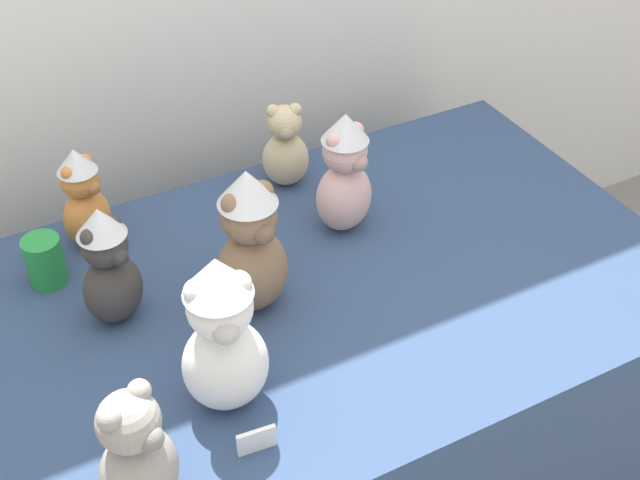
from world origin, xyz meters
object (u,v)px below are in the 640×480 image
object	(u,v)px
display_table	(320,395)
teddy_bear_ash	(137,456)
teddy_bear_sand	(285,148)
teddy_bear_mocha	(251,244)
party_cup_green	(45,261)
teddy_bear_charcoal	(109,267)
teddy_bear_snow	(223,337)
teddy_bear_blush	(345,174)
teddy_bear_ginger	(84,199)

from	to	relation	value
display_table	teddy_bear_ash	distance (m)	0.77
teddy_bear_sand	teddy_bear_ash	bearing A→B (deg)	-110.01
teddy_bear_mocha	party_cup_green	distance (m)	0.46
display_table	teddy_bear_sand	size ratio (longest dim) A/B	7.02
teddy_bear_charcoal	party_cup_green	xyz separation A→B (m)	(-0.10, 0.18, -0.08)
teddy_bear_mocha	party_cup_green	size ratio (longest dim) A/B	3.03
teddy_bear_ash	teddy_bear_sand	size ratio (longest dim) A/B	1.19
display_table	teddy_bear_sand	xyz separation A→B (m)	(0.10, 0.37, 0.46)
teddy_bear_snow	teddy_bear_blush	bearing A→B (deg)	50.33
teddy_bear_snow	teddy_bear_sand	bearing A→B (deg)	66.53
display_table	teddy_bear_blush	distance (m)	0.55
teddy_bear_ash	teddy_bear_charcoal	bearing A→B (deg)	49.27
teddy_bear_sand	teddy_bear_charcoal	bearing A→B (deg)	-132.20
teddy_bear_ginger	teddy_bear_blush	bearing A→B (deg)	-55.45
teddy_bear_charcoal	teddy_bear_sand	world-z (taller)	teddy_bear_charcoal
teddy_bear_charcoal	teddy_bear_blush	size ratio (longest dim) A/B	0.92
teddy_bear_charcoal	teddy_bear_ash	distance (m)	0.45
party_cup_green	teddy_bear_sand	bearing A→B (deg)	8.40
teddy_bear_ginger	party_cup_green	bearing A→B (deg)	-177.46
display_table	teddy_bear_snow	size ratio (longest dim) A/B	4.54
teddy_bear_blush	teddy_bear_snow	distance (m)	0.56
teddy_bear_ash	teddy_bear_ginger	size ratio (longest dim) A/B	1.07
teddy_bear_snow	teddy_bear_ginger	bearing A→B (deg)	110.38
teddy_bear_blush	teddy_bear_mocha	distance (m)	0.32
display_table	teddy_bear_ash	xyz separation A→B (m)	(-0.50, -0.34, 0.48)
teddy_bear_sand	teddy_bear_ginger	size ratio (longest dim) A/B	0.89
teddy_bear_snow	teddy_bear_mocha	size ratio (longest dim) A/B	1.02
teddy_bear_ash	party_cup_green	distance (m)	0.62
teddy_bear_charcoal	teddy_bear_ginger	xyz separation A→B (m)	(0.02, 0.26, -0.01)
display_table	teddy_bear_snow	distance (m)	0.64
teddy_bear_ash	teddy_bear_sand	bearing A→B (deg)	20.62
teddy_bear_ginger	teddy_bear_mocha	bearing A→B (deg)	-89.69
party_cup_green	teddy_bear_charcoal	bearing A→B (deg)	-60.93
teddy_bear_ash	teddy_bear_sand	distance (m)	0.92
teddy_bear_charcoal	teddy_bear_sand	xyz separation A→B (m)	(0.51, 0.26, -0.03)
teddy_bear_blush	teddy_bear_sand	world-z (taller)	teddy_bear_blush
teddy_bear_blush	teddy_bear_mocha	size ratio (longest dim) A/B	0.89
teddy_bear_charcoal	teddy_bear_ginger	distance (m)	0.26
teddy_bear_sand	party_cup_green	xyz separation A→B (m)	(-0.60, -0.09, -0.05)
teddy_bear_ginger	teddy_bear_ash	bearing A→B (deg)	-132.45
teddy_bear_ash	party_cup_green	xyz separation A→B (m)	(-0.01, 0.62, -0.07)
teddy_bear_mocha	party_cup_green	xyz separation A→B (m)	(-0.36, 0.27, -0.11)
teddy_bear_ash	teddy_bear_snow	bearing A→B (deg)	4.36
teddy_bear_mocha	party_cup_green	world-z (taller)	teddy_bear_mocha
teddy_bear_snow	teddy_bear_ginger	world-z (taller)	teddy_bear_snow
teddy_bear_ash	display_table	bearing A→B (deg)	5.07
teddy_bear_ginger	party_cup_green	size ratio (longest dim) A/B	2.24
display_table	party_cup_green	distance (m)	0.71
teddy_bear_blush	party_cup_green	distance (m)	0.66
teddy_bear_mocha	teddy_bear_sand	size ratio (longest dim) A/B	1.51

